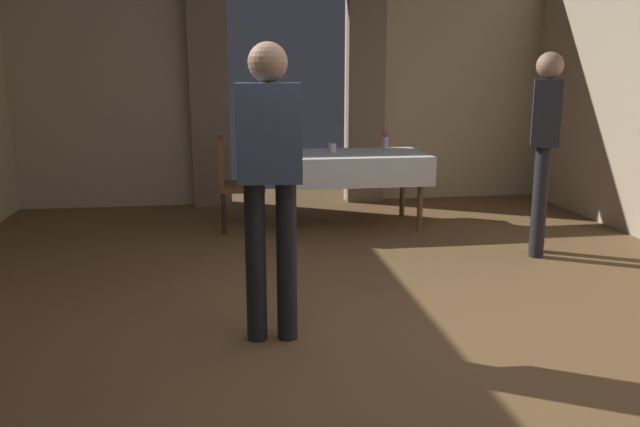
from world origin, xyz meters
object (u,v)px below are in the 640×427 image
chair_mid_left (234,179)px  flower_vase_mid (385,139)px  dining_table_mid (349,162)px  glass_mid_b (332,148)px  person_diner_standing_aside (270,169)px  person_waiter_by_doorway (544,137)px

chair_mid_left → flower_vase_mid: size_ratio=4.78×
dining_table_mid → glass_mid_b: (-0.15, 0.12, 0.14)m
chair_mid_left → flower_vase_mid: (1.63, 0.31, 0.34)m
person_diner_standing_aside → person_waiter_by_doorway: bearing=31.2°
person_waiter_by_doorway → person_diner_standing_aside: bearing=-148.8°
flower_vase_mid → person_waiter_by_doorway: size_ratio=0.11×
flower_vase_mid → person_waiter_by_doorway: 1.87m
dining_table_mid → person_waiter_by_doorway: bearing=-42.6°
glass_mid_b → person_diner_standing_aside: (-0.84, -2.89, 0.23)m
dining_table_mid → person_diner_standing_aside: person_diner_standing_aside is taller
dining_table_mid → chair_mid_left: size_ratio=1.69×
dining_table_mid → chair_mid_left: 1.18m
glass_mid_b → person_waiter_by_doorway: size_ratio=0.05×
glass_mid_b → person_waiter_by_doorway: person_waiter_by_doorway is taller
glass_mid_b → chair_mid_left: bearing=-172.3°
chair_mid_left → flower_vase_mid: flower_vase_mid is taller
person_waiter_by_doorway → flower_vase_mid: bearing=121.3°
flower_vase_mid → glass_mid_b: size_ratio=2.18×
flower_vase_mid → person_diner_standing_aside: (-1.44, -3.06, 0.17)m
dining_table_mid → flower_vase_mid: 0.57m
glass_mid_b → person_waiter_by_doorway: (1.57, -1.43, 0.23)m
dining_table_mid → chair_mid_left: bearing=-178.9°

